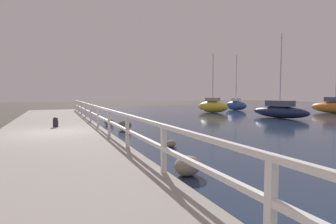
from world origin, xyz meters
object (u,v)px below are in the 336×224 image
at_px(mooring_bollard, 56,122).
at_px(sailboat_navy, 280,111).
at_px(sailboat_blue, 236,105).
at_px(sailboat_orange, 335,107).
at_px(sailboat_yellow, 213,106).

height_order(mooring_bollard, sailboat_navy, sailboat_navy).
bearing_deg(sailboat_blue, sailboat_orange, -63.33).
xyz_separation_m(sailboat_blue, sailboat_orange, (5.74, -8.41, 0.06)).
bearing_deg(sailboat_blue, mooring_bollard, -157.66).
bearing_deg(sailboat_blue, sailboat_navy, -116.52).
distance_m(sailboat_yellow, sailboat_orange, 12.22).
xyz_separation_m(mooring_bollard, sailboat_yellow, (15.26, 9.18, 0.14)).
bearing_deg(sailboat_orange, sailboat_navy, -171.90).
xyz_separation_m(sailboat_yellow, sailboat_navy, (1.54, -7.49, -0.09)).
relative_size(sailboat_yellow, sailboat_orange, 0.93).
xyz_separation_m(sailboat_blue, sailboat_navy, (-3.41, -9.96, -0.04)).
bearing_deg(sailboat_yellow, mooring_bollard, -169.30).
height_order(sailboat_blue, sailboat_orange, sailboat_blue).
relative_size(sailboat_yellow, sailboat_navy, 0.90).
height_order(sailboat_blue, sailboat_navy, sailboat_navy).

